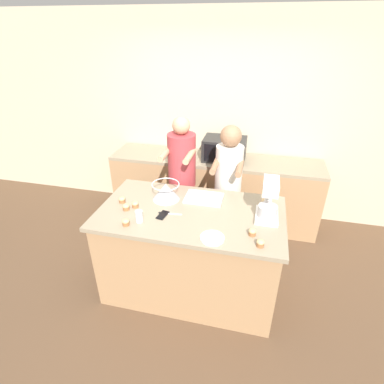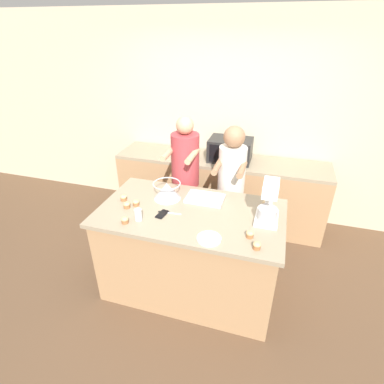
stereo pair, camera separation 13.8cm
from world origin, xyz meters
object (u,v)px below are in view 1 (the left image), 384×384
Objects in this scene: baking_tray at (204,197)px; cell_phone at (163,215)px; drinking_glass at (139,216)px; stand_mixer at (269,202)px; person_left at (182,183)px; microwave_oven at (225,149)px; cupcake_6 at (260,243)px; knife at (169,213)px; small_plate at (212,238)px; cupcake_2 at (264,202)px; cupcake_3 at (126,222)px; cupcake_1 at (135,204)px; mixing_bowl at (166,191)px; person_right at (227,190)px; cupcake_0 at (126,207)px; cupcake_5 at (122,200)px; cupcake_4 at (252,232)px.

baking_tray is 0.49m from cell_phone.
cell_phone is 0.22m from drinking_glass.
stand_mixer is 1.15m from drinking_glass.
person_left is 3.05× the size of microwave_oven.
drinking_glass reaches higher than cupcake_6.
small_plate is at bearing -30.98° from knife.
cupcake_2 is at bearing 58.73° from small_plate.
baking_tray is at bearing 132.97° from cupcake_6.
microwave_oven is at bearing 113.64° from stand_mixer.
cupcake_6 is at bearing -0.99° from cupcake_3.
cupcake_1 is 1.00× the size of cupcake_3.
cupcake_1 is at bearing 165.42° from cell_phone.
mixing_bowl is at bearing -172.93° from cupcake_2.
person_right reaches higher than cupcake_0.
knife is (0.21, 0.18, -0.05)m from drinking_glass.
cupcake_5 is (-0.29, 0.27, -0.02)m from drinking_glass.
cupcake_0 is (-1.29, -0.18, -0.14)m from stand_mixer.
baking_tray is 5.89× the size of cupcake_2.
small_plate is at bearing -85.08° from microwave_oven.
cupcake_3 is at bearing -140.36° from cell_phone.
cupcake_5 reaches higher than cell_phone.
cupcake_0 is at bearing 113.92° from cupcake_3.
mixing_bowl reaches higher than drinking_glass.
person_right is 1.05m from small_plate.
person_left is 0.54m from mixing_bowl.
stand_mixer is 5.95× the size of cupcake_2.
cupcake_3 reaches higher than knife.
small_plate is 0.38m from cupcake_6.
cupcake_4 is at bearing -5.85° from cupcake_0.
cell_phone is 0.06m from knife.
cell_phone is (-0.92, -0.19, -0.16)m from stand_mixer.
cell_phone is 0.91m from cupcake_6.
cupcake_2 is 1.32m from cupcake_3.
small_plate is at bearing -15.96° from cupcake_0.
drinking_glass is at bearing -139.72° from knife.
stand_mixer is 0.99m from mixing_bowl.
cupcake_5 is at bearing -168.20° from cupcake_2.
cupcake_6 is at bearing -69.57° from person_right.
mixing_bowl is 1.25× the size of knife.
cell_phone is 1.41× the size of drinking_glass.
cupcake_5 is at bearing -144.76° from person_right.
mixing_bowl is 4.36× the size of cupcake_5.
person_left is at bearing 92.52° from cell_phone.
knife is at bearing 40.28° from drinking_glass.
person_right is at bearing 58.52° from cell_phone.
cupcake_3 is at bearing 178.78° from small_plate.
cell_phone is (-0.49, -0.81, 0.10)m from person_right.
cupcake_5 and cupcake_6 have the same top height.
stand_mixer is 1.71× the size of knife.
person_right is 0.78m from mixing_bowl.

